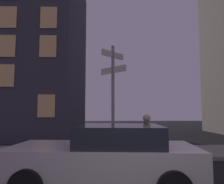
# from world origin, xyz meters

# --- Properties ---
(sidewalk_kerb) EXTENTS (40.00, 2.74, 0.14)m
(sidewalk_kerb) POSITION_xyz_m (0.00, 6.86, 0.07)
(sidewalk_kerb) COLOR gray
(sidewalk_kerb) RESTS_ON ground_plane
(signpost) EXTENTS (0.95, 0.95, 4.10)m
(signpost) POSITION_xyz_m (-0.31, 6.20, 2.52)
(signpost) COLOR gray
(signpost) RESTS_ON sidewalk_kerb
(car_near_left) EXTENTS (4.27, 2.23, 1.38)m
(car_near_left) POSITION_xyz_m (-0.54, 2.87, 0.74)
(car_near_left) COLOR beige
(car_near_left) RESTS_ON ground_plane
(cyclist) EXTENTS (1.82, 0.35, 1.61)m
(cyclist) POSITION_xyz_m (0.67, 4.27, 0.75)
(cyclist) COLOR black
(cyclist) RESTS_ON ground_plane
(building_left_block) EXTENTS (10.91, 9.73, 12.61)m
(building_left_block) POSITION_xyz_m (-8.08, 14.33, 6.30)
(building_left_block) COLOR #383842
(building_left_block) RESTS_ON ground_plane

